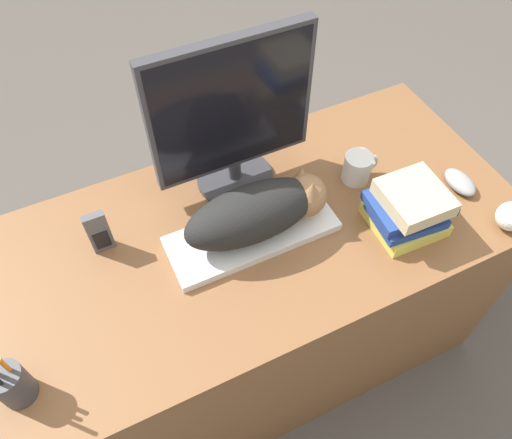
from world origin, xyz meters
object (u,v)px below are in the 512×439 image
Objects in this scene: baseball at (511,216)px; book_stack at (409,209)px; computer_mouse at (460,182)px; coffee_mug at (358,168)px; cat at (261,210)px; phone at (99,233)px; keyboard at (252,234)px; monitor at (232,116)px; pen_cup at (12,384)px.

baseball is 0.36× the size of book_stack.
coffee_mug is (-0.24, 0.15, 0.02)m from computer_mouse.
phone is (-0.38, 0.13, -0.03)m from cat.
keyboard is at bearing 170.92° from computer_mouse.
computer_mouse is 0.82× the size of phone.
baseball is (0.58, -0.46, -0.20)m from monitor.
baseball is (0.27, -0.32, -0.00)m from coffee_mug.
monitor is at bearing 155.71° from coffee_mug.
cat is 0.85× the size of monitor.
baseball is at bearing -4.68° from pen_cup.
coffee_mug is 1.00m from pen_cup.
keyboard is 4.06× the size of coffee_mug.
phone reaches higher than coffee_mug.
book_stack is (-0.24, 0.12, 0.03)m from baseball.
keyboard is 5.70× the size of baseball.
coffee_mug is 0.54× the size of pen_cup.
pen_cup is at bearing -178.83° from book_stack.
phone is at bearing 160.99° from cat.
phone is at bearing 48.18° from pen_cup.
phone is at bearing 159.87° from book_stack.
baseball reaches higher than keyboard.
cat is (0.03, 0.00, 0.08)m from keyboard.
pen_cup reaches higher than book_stack.
baseball is 0.27m from book_stack.
phone is at bearing 158.22° from baseball.
monitor is 0.51m from book_stack.
monitor is at bearing 9.64° from phone.
monitor is at bearing 78.24° from keyboard.
phone is (-0.40, -0.07, -0.17)m from monitor.
pen_cup is (-0.66, -0.36, -0.18)m from monitor.
monitor is 4.14× the size of coffee_mug.
cat reaches higher than coffee_mug.
cat is 0.65m from baseball.
cat is 0.59m from computer_mouse.
keyboard is 0.30m from monitor.
computer_mouse reaches higher than keyboard.
pen_cup is at bearing -167.49° from coffee_mug.
computer_mouse is at bearing -9.49° from cat.
keyboard is at bearing -20.30° from phone.
phone is at bearing 174.04° from coffee_mug.
monitor is at bearing 28.55° from pen_cup.
phone is at bearing 159.70° from keyboard.
baseball is at bearing -23.50° from cat.
pen_cup reaches higher than baseball.
phone reaches higher than computer_mouse.
book_stack is at bearing -169.19° from computer_mouse.
pen_cup is (-0.62, -0.16, 0.04)m from keyboard.
baseball is at bearing -81.75° from computer_mouse.
baseball reaches higher than computer_mouse.
pen_cup is at bearing -166.14° from cat.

